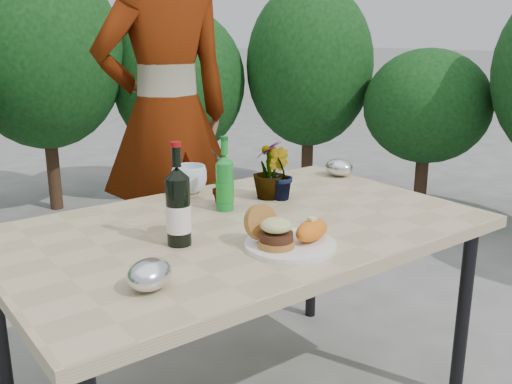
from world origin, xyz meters
TOP-DOWN VIEW (x-y plane):
  - patio_table at (0.00, 0.00)m, footprint 1.60×1.00m
  - shrub_hedge at (-0.07, 1.54)m, footprint 6.90×5.09m
  - dinner_plate at (-0.01, -0.27)m, footprint 0.28×0.28m
  - burger_stack at (-0.07, -0.25)m, footprint 0.11×0.16m
  - sweet_potato at (0.06, -0.29)m, footprint 0.17×0.12m
  - grilled_veg at (0.01, -0.18)m, footprint 0.08×0.05m
  - wine_bottle at (-0.27, -0.04)m, footprint 0.08×0.08m
  - sparkling_water at (0.04, 0.16)m, footprint 0.07×0.07m
  - plastic_cup at (-0.22, 0.04)m, footprint 0.07×0.07m
  - seedling_left at (0.07, 0.22)m, footprint 0.12×0.14m
  - seedling_mid at (0.29, 0.16)m, footprint 0.12×0.14m
  - seedling_right at (0.27, 0.19)m, footprint 0.18×0.18m
  - blue_bowl at (0.05, 0.44)m, footprint 0.15×0.15m
  - foil_packet_left at (-0.48, -0.27)m, footprint 0.17×0.16m
  - foil_packet_right at (0.74, 0.28)m, footprint 0.13×0.15m
  - person at (0.28, 1.03)m, footprint 0.77×0.56m

SIDE VIEW (x-z plane):
  - patio_table at x=0.00m, z-range 0.32..1.07m
  - dinner_plate at x=-0.01m, z-range 0.75..0.76m
  - grilled_veg at x=0.01m, z-range 0.76..0.79m
  - foil_packet_left at x=-0.48m, z-range 0.75..0.83m
  - foil_packet_right at x=0.74m, z-range 0.75..0.83m
  - sweet_potato at x=0.06m, z-range 0.77..0.83m
  - plastic_cup at x=-0.22m, z-range 0.75..0.84m
  - blue_bowl at x=0.05m, z-range 0.75..0.86m
  - burger_stack at x=-0.07m, z-range 0.75..0.87m
  - sparkling_water at x=0.04m, z-range 0.71..0.99m
  - seedling_mid at x=0.29m, z-range 0.75..0.95m
  - seedling_left at x=0.07m, z-range 0.75..0.96m
  - seedling_right at x=0.27m, z-range 0.75..0.98m
  - wine_bottle at x=-0.27m, z-range 0.71..1.03m
  - person at x=0.28m, z-range 0.00..1.95m
  - shrub_hedge at x=-0.07m, z-range 0.09..2.12m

